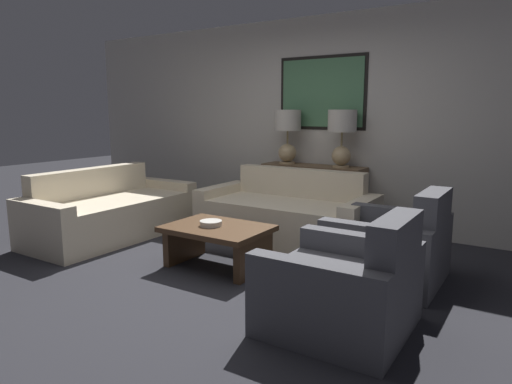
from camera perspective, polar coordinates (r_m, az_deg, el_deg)
ground_plane at (r=4.20m, az=-5.93°, el=-10.50°), size 20.00×20.00×0.00m
back_wall at (r=6.00m, az=8.38°, el=8.60°), size 8.10×0.12×2.65m
console_table at (r=5.85m, az=7.06°, el=-0.58°), size 1.32×0.38×0.80m
table_lamp_left at (r=5.93m, az=3.97°, el=7.69°), size 0.34×0.34×0.69m
table_lamp_right at (r=5.61m, az=10.69°, el=7.41°), size 0.34×0.34×0.69m
couch_by_back_wall at (r=5.29m, az=3.85°, el=-3.00°), size 1.98×0.92×0.79m
couch_by_side at (r=5.68m, az=-17.70°, el=-2.53°), size 0.92×1.98×0.79m
coffee_table at (r=4.36m, az=-4.84°, el=-5.74°), size 0.95×0.69×0.40m
decorative_bowl at (r=4.34m, az=-5.66°, el=-3.91°), size 0.21×0.21×0.05m
armchair_near_back_wall at (r=4.19m, az=16.50°, el=-6.90°), size 0.92×0.91×0.83m
armchair_near_camera at (r=3.21m, az=10.93°, el=-11.93°), size 0.92×0.91×0.83m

